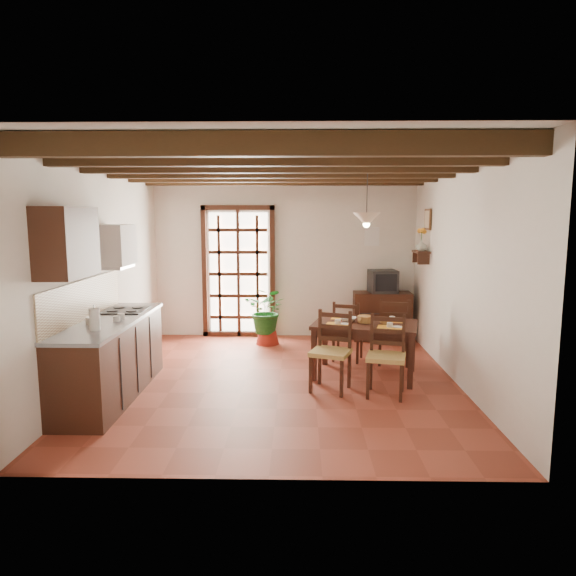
{
  "coord_description": "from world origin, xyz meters",
  "views": [
    {
      "loc": [
        0.24,
        -6.38,
        2.13
      ],
      "look_at": [
        0.1,
        0.4,
        1.15
      ],
      "focal_mm": 32.0,
      "sensor_mm": 36.0,
      "label": 1
    }
  ],
  "objects_px": {
    "kitchen_counter": "(111,357)",
    "chair_far_right": "(394,343)",
    "chair_near_right": "(386,371)",
    "pendant_lamp": "(367,218)",
    "crt_tv": "(383,281)",
    "chair_far_left": "(348,342)",
    "dining_table": "(365,330)",
    "chair_near_left": "(331,366)",
    "potted_plant": "(267,310)",
    "sideboard": "(382,316)"
  },
  "relations": [
    {
      "from": "dining_table",
      "to": "crt_tv",
      "type": "xyz_separation_m",
      "value": [
        0.55,
        2.0,
        0.38
      ]
    },
    {
      "from": "dining_table",
      "to": "sideboard",
      "type": "relative_size",
      "value": 1.55
    },
    {
      "from": "kitchen_counter",
      "to": "sideboard",
      "type": "xyz_separation_m",
      "value": [
        3.62,
        2.83,
        -0.06
      ]
    },
    {
      "from": "kitchen_counter",
      "to": "potted_plant",
      "type": "xyz_separation_m",
      "value": [
        1.69,
        2.49,
        0.1
      ]
    },
    {
      "from": "chair_near_right",
      "to": "chair_far_left",
      "type": "distance_m",
      "value": 1.5
    },
    {
      "from": "crt_tv",
      "to": "potted_plant",
      "type": "relative_size",
      "value": 0.24
    },
    {
      "from": "chair_near_right",
      "to": "dining_table",
      "type": "bearing_deg",
      "value": 115.51
    },
    {
      "from": "crt_tv",
      "to": "pendant_lamp",
      "type": "relative_size",
      "value": 0.57
    },
    {
      "from": "chair_near_right",
      "to": "chair_far_left",
      "type": "relative_size",
      "value": 1.07
    },
    {
      "from": "chair_near_left",
      "to": "chair_far_left",
      "type": "height_order",
      "value": "chair_near_left"
    },
    {
      "from": "potted_plant",
      "to": "chair_near_right",
      "type": "bearing_deg",
      "value": -57.26
    },
    {
      "from": "dining_table",
      "to": "pendant_lamp",
      "type": "xyz_separation_m",
      "value": [
        -0.0,
        0.1,
        1.45
      ]
    },
    {
      "from": "crt_tv",
      "to": "potted_plant",
      "type": "bearing_deg",
      "value": -176.69
    },
    {
      "from": "kitchen_counter",
      "to": "chair_near_left",
      "type": "height_order",
      "value": "kitchen_counter"
    },
    {
      "from": "chair_far_left",
      "to": "potted_plant",
      "type": "relative_size",
      "value": 0.45
    },
    {
      "from": "chair_near_right",
      "to": "chair_far_left",
      "type": "xyz_separation_m",
      "value": [
        -0.31,
        1.47,
        -0.02
      ]
    },
    {
      "from": "pendant_lamp",
      "to": "potted_plant",
      "type": "bearing_deg",
      "value": 131.59
    },
    {
      "from": "kitchen_counter",
      "to": "chair_far_right",
      "type": "distance_m",
      "value": 3.83
    },
    {
      "from": "dining_table",
      "to": "sideboard",
      "type": "xyz_separation_m",
      "value": [
        0.55,
        2.0,
        -0.22
      ]
    },
    {
      "from": "dining_table",
      "to": "chair_near_left",
      "type": "relative_size",
      "value": 1.55
    },
    {
      "from": "chair_far_left",
      "to": "sideboard",
      "type": "xyz_separation_m",
      "value": [
        0.7,
        1.27,
        0.13
      ]
    },
    {
      "from": "chair_near_right",
      "to": "chair_far_left",
      "type": "bearing_deg",
      "value": 115.52
    },
    {
      "from": "chair_far_left",
      "to": "chair_near_right",
      "type": "bearing_deg",
      "value": 118.41
    },
    {
      "from": "kitchen_counter",
      "to": "chair_near_right",
      "type": "height_order",
      "value": "kitchen_counter"
    },
    {
      "from": "pendant_lamp",
      "to": "crt_tv",
      "type": "bearing_deg",
      "value": 73.92
    },
    {
      "from": "kitchen_counter",
      "to": "pendant_lamp",
      "type": "xyz_separation_m",
      "value": [
        3.07,
        0.92,
        1.6
      ]
    },
    {
      "from": "kitchen_counter",
      "to": "crt_tv",
      "type": "relative_size",
      "value": 4.64
    },
    {
      "from": "chair_near_right",
      "to": "crt_tv",
      "type": "xyz_separation_m",
      "value": [
        0.39,
        2.73,
        0.71
      ]
    },
    {
      "from": "kitchen_counter",
      "to": "dining_table",
      "type": "xyz_separation_m",
      "value": [
        3.07,
        0.82,
        0.15
      ]
    },
    {
      "from": "dining_table",
      "to": "crt_tv",
      "type": "height_order",
      "value": "crt_tv"
    },
    {
      "from": "dining_table",
      "to": "chair_near_left",
      "type": "height_order",
      "value": "chair_near_left"
    },
    {
      "from": "kitchen_counter",
      "to": "dining_table",
      "type": "height_order",
      "value": "kitchen_counter"
    },
    {
      "from": "chair_near_right",
      "to": "potted_plant",
      "type": "bearing_deg",
      "value": 136.36
    },
    {
      "from": "chair_near_left",
      "to": "chair_far_right",
      "type": "distance_m",
      "value": 1.5
    },
    {
      "from": "dining_table",
      "to": "pendant_lamp",
      "type": "distance_m",
      "value": 1.46
    },
    {
      "from": "chair_near_left",
      "to": "pendant_lamp",
      "type": "height_order",
      "value": "pendant_lamp"
    },
    {
      "from": "chair_far_left",
      "to": "crt_tv",
      "type": "bearing_deg",
      "value": -102.6
    },
    {
      "from": "chair_far_right",
      "to": "pendant_lamp",
      "type": "xyz_separation_m",
      "value": [
        -0.49,
        -0.47,
        1.78
      ]
    },
    {
      "from": "dining_table",
      "to": "pendant_lamp",
      "type": "bearing_deg",
      "value": 104.2
    },
    {
      "from": "dining_table",
      "to": "chair_near_left",
      "type": "distance_m",
      "value": 0.82
    },
    {
      "from": "chair_far_left",
      "to": "chair_far_right",
      "type": "distance_m",
      "value": 0.66
    },
    {
      "from": "chair_near_right",
      "to": "pendant_lamp",
      "type": "xyz_separation_m",
      "value": [
        -0.15,
        0.84,
        1.78
      ]
    },
    {
      "from": "kitchen_counter",
      "to": "potted_plant",
      "type": "relative_size",
      "value": 1.13
    },
    {
      "from": "dining_table",
      "to": "potted_plant",
      "type": "relative_size",
      "value": 0.75
    },
    {
      "from": "chair_near_left",
      "to": "pendant_lamp",
      "type": "xyz_separation_m",
      "value": [
        0.48,
        0.67,
        1.78
      ]
    },
    {
      "from": "dining_table",
      "to": "chair_far_right",
      "type": "height_order",
      "value": "chair_far_right"
    },
    {
      "from": "dining_table",
      "to": "chair_near_right",
      "type": "bearing_deg",
      "value": -63.91
    },
    {
      "from": "kitchen_counter",
      "to": "chair_far_right",
      "type": "bearing_deg",
      "value": 21.39
    },
    {
      "from": "chair_far_left",
      "to": "pendant_lamp",
      "type": "distance_m",
      "value": 1.92
    },
    {
      "from": "kitchen_counter",
      "to": "chair_near_right",
      "type": "bearing_deg",
      "value": 1.54
    }
  ]
}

